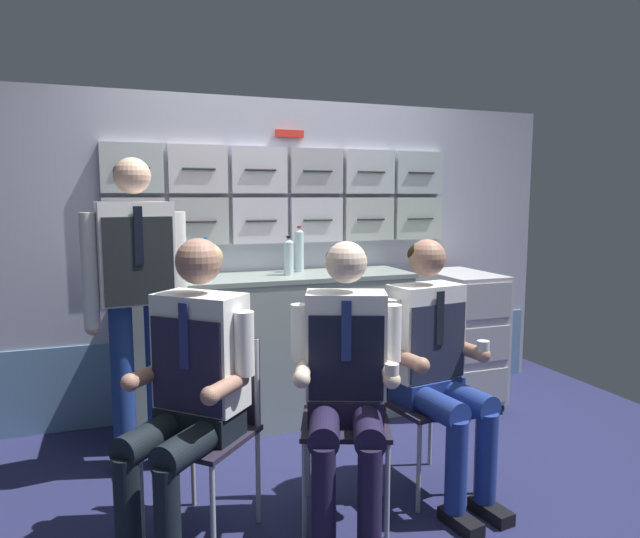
% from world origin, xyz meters
% --- Properties ---
extents(ground, '(4.80, 4.80, 0.04)m').
position_xyz_m(ground, '(0.00, 0.00, -0.02)').
color(ground, '#21244A').
extents(galley_bulkhead, '(4.20, 0.14, 2.15)m').
position_xyz_m(galley_bulkhead, '(0.00, 1.37, 1.10)').
color(galley_bulkhead, '#AFB0C3').
rests_on(galley_bulkhead, ground).
extents(galley_counter, '(1.85, 0.53, 0.98)m').
position_xyz_m(galley_counter, '(-0.15, 1.09, 0.49)').
color(galley_counter, '#97A59B').
rests_on(galley_counter, ground).
extents(service_trolley, '(0.40, 0.65, 0.95)m').
position_xyz_m(service_trolley, '(1.19, 0.93, 0.51)').
color(service_trolley, black).
rests_on(service_trolley, ground).
extents(folding_chair_left, '(0.57, 0.57, 0.86)m').
position_xyz_m(folding_chair_left, '(-0.74, -0.01, 0.54)').
color(folding_chair_left, '#A8AAAF').
rests_on(folding_chair_left, ground).
extents(crew_member_left, '(0.67, 0.68, 1.31)m').
position_xyz_m(crew_member_left, '(-0.85, -0.13, 0.73)').
color(crew_member_left, black).
rests_on(crew_member_left, ground).
extents(folding_chair_center, '(0.52, 0.52, 0.86)m').
position_xyz_m(folding_chair_center, '(-0.12, -0.07, 0.54)').
color(folding_chair_center, '#A8AAAF').
rests_on(folding_chair_center, ground).
extents(crew_member_center, '(0.55, 0.68, 1.29)m').
position_xyz_m(crew_member_center, '(-0.18, -0.22, 0.72)').
color(crew_member_center, black).
rests_on(crew_member_center, ground).
extents(folding_chair_right, '(0.45, 0.45, 0.86)m').
position_xyz_m(folding_chair_right, '(0.32, 0.04, 0.54)').
color(folding_chair_right, '#A8AAAF').
rests_on(folding_chair_right, ground).
extents(crew_member_right, '(0.50, 0.64, 1.28)m').
position_xyz_m(crew_member_right, '(0.34, -0.12, 0.71)').
color(crew_member_right, black).
rests_on(crew_member_right, ground).
extents(crew_member_standing, '(0.53, 0.30, 1.69)m').
position_xyz_m(crew_member_standing, '(-1.02, 0.64, 1.01)').
color(crew_member_standing, black).
rests_on(crew_member_standing, ground).
extents(water_bottle_short, '(0.07, 0.07, 0.25)m').
position_xyz_m(water_bottle_short, '(-0.57, 1.18, 1.10)').
color(water_bottle_short, '#ACDBE7').
rests_on(water_bottle_short, galley_counter).
extents(water_bottle_tall, '(0.07, 0.07, 0.28)m').
position_xyz_m(water_bottle_tall, '(-0.77, 1.19, 1.11)').
color(water_bottle_tall, silver).
rests_on(water_bottle_tall, galley_counter).
extents(sparkling_bottle_green, '(0.06, 0.06, 0.31)m').
position_xyz_m(sparkling_bottle_green, '(0.06, 1.20, 1.13)').
color(sparkling_bottle_green, silver).
rests_on(sparkling_bottle_green, galley_counter).
extents(water_bottle_blue_cap, '(0.06, 0.06, 0.26)m').
position_xyz_m(water_bottle_blue_cap, '(-0.05, 1.07, 1.10)').
color(water_bottle_blue_cap, silver).
rests_on(water_bottle_blue_cap, galley_counter).
extents(paper_cup_tan, '(0.06, 0.06, 0.07)m').
position_xyz_m(paper_cup_tan, '(0.38, 1.23, 1.02)').
color(paper_cup_tan, silver).
rests_on(paper_cup_tan, galley_counter).
extents(coffee_cup_white, '(0.06, 0.06, 0.07)m').
position_xyz_m(coffee_cup_white, '(-0.68, 1.16, 1.02)').
color(coffee_cup_white, silver).
rests_on(coffee_cup_white, galley_counter).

